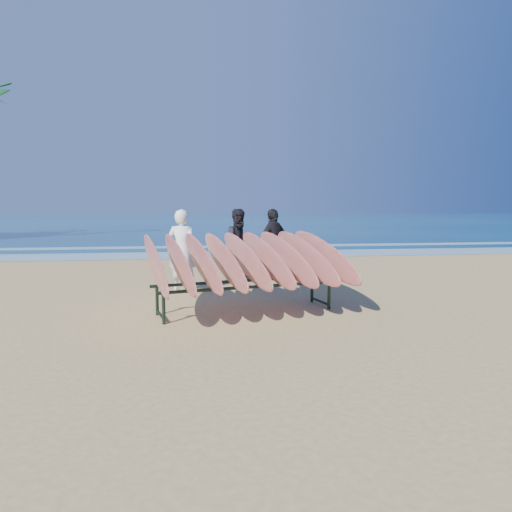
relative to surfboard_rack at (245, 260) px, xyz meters
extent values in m
plane|color=tan|center=(0.23, -0.47, -0.92)|extent=(120.00, 120.00, 0.00)
plane|color=navy|center=(0.23, 54.53, -0.91)|extent=(160.00, 160.00, 0.00)
plane|color=white|center=(0.23, 9.53, -0.91)|extent=(160.00, 160.00, 0.00)
plane|color=white|center=(0.23, 13.03, -0.91)|extent=(160.00, 160.00, 0.00)
cylinder|color=black|center=(-1.37, -0.65, -0.67)|extent=(0.06, 0.06, 0.50)
cylinder|color=black|center=(1.52, 0.02, -0.67)|extent=(0.06, 0.06, 0.50)
cylinder|color=black|center=(-1.52, -0.02, -0.67)|extent=(0.06, 0.06, 0.50)
cylinder|color=black|center=(1.37, 0.65, -0.67)|extent=(0.06, 0.06, 0.50)
cylinder|color=black|center=(0.07, -0.32, -0.42)|extent=(3.13, 0.77, 0.06)
cylinder|color=black|center=(-0.07, 0.32, -0.42)|extent=(3.13, 0.77, 0.06)
cylinder|color=black|center=(-1.44, -0.33, -0.84)|extent=(0.19, 0.64, 0.04)
cylinder|color=black|center=(1.44, 0.33, -0.84)|extent=(0.19, 0.64, 0.04)
ellipsoid|color=maroon|center=(-1.51, -0.35, 0.02)|extent=(0.65, 2.56, 1.15)
ellipsoid|color=maroon|center=(-1.13, -0.26, 0.02)|extent=(0.65, 2.56, 1.15)
ellipsoid|color=maroon|center=(-0.76, -0.17, 0.02)|extent=(0.65, 2.56, 1.15)
ellipsoid|color=maroon|center=(-0.38, -0.09, 0.02)|extent=(0.65, 2.56, 1.15)
ellipsoid|color=maroon|center=(0.00, 0.00, 0.02)|extent=(0.65, 2.56, 1.15)
ellipsoid|color=maroon|center=(0.38, 0.09, 0.02)|extent=(0.65, 2.56, 1.15)
ellipsoid|color=maroon|center=(0.76, 0.17, 0.02)|extent=(0.65, 2.56, 1.15)
ellipsoid|color=maroon|center=(1.13, 0.26, 0.02)|extent=(0.65, 2.56, 1.15)
ellipsoid|color=maroon|center=(1.51, 0.35, 0.02)|extent=(0.65, 2.56, 1.15)
imported|color=white|center=(-1.13, 2.08, -0.03)|extent=(0.74, 0.59, 1.78)
imported|color=black|center=(0.31, 3.81, -0.03)|extent=(1.07, 0.97, 1.78)
imported|color=black|center=(1.19, 3.87, -0.03)|extent=(1.08, 1.01, 1.78)
camera|label=1|loc=(-0.91, -7.79, 0.93)|focal=32.00mm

